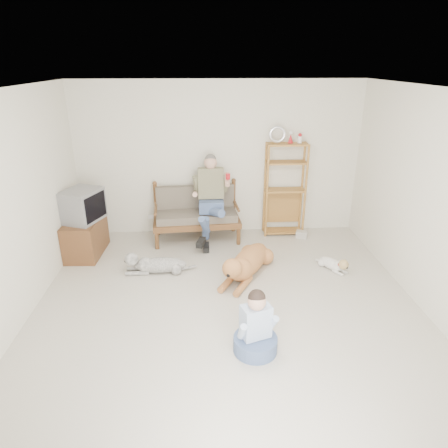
{
  "coord_description": "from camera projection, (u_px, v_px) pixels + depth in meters",
  "views": [
    {
      "loc": [
        -0.29,
        -4.18,
        2.98
      ],
      "look_at": [
        -0.0,
        1.0,
        0.84
      ],
      "focal_mm": 32.0,
      "sensor_mm": 36.0,
      "label": 1
    }
  ],
  "objects": [
    {
      "name": "floor",
      "position": [
        228.0,
        316.0,
        5.01
      ],
      "size": [
        5.5,
        5.5,
        0.0
      ],
      "primitive_type": "plane",
      "color": "silver",
      "rests_on": "ground"
    },
    {
      "name": "ceiling",
      "position": [
        230.0,
        90.0,
        3.98
      ],
      "size": [
        5.5,
        5.5,
        0.0
      ],
      "primitive_type": "plane",
      "rotation": [
        3.14,
        0.0,
        0.0
      ],
      "color": "white",
      "rests_on": "ground"
    },
    {
      "name": "wall_back",
      "position": [
        219.0,
        160.0,
        7.03
      ],
      "size": [
        5.0,
        0.0,
        5.0
      ],
      "primitive_type": "plane",
      "rotation": [
        1.57,
        0.0,
        0.0
      ],
      "color": "beige",
      "rests_on": "ground"
    },
    {
      "name": "wall_front",
      "position": [
        266.0,
        419.0,
        1.96
      ],
      "size": [
        5.0,
        0.0,
        5.0
      ],
      "primitive_type": "plane",
      "rotation": [
        -1.57,
        0.0,
        0.0
      ],
      "color": "beige",
      "rests_on": "ground"
    },
    {
      "name": "wall_left",
      "position": [
        1.0,
        221.0,
        4.37
      ],
      "size": [
        0.0,
        5.5,
        5.5
      ],
      "primitive_type": "plane",
      "rotation": [
        1.57,
        0.0,
        1.57
      ],
      "color": "beige",
      "rests_on": "ground"
    },
    {
      "name": "wall_right",
      "position": [
        444.0,
        212.0,
        4.62
      ],
      "size": [
        0.0,
        5.5,
        5.5
      ],
      "primitive_type": "plane",
      "rotation": [
        1.57,
        0.0,
        -1.57
      ],
      "color": "beige",
      "rests_on": "ground"
    },
    {
      "name": "loveseat",
      "position": [
        197.0,
        213.0,
        7.04
      ],
      "size": [
        1.55,
        0.81,
        0.95
      ],
      "rotation": [
        0.0,
        0.0,
        0.08
      ],
      "color": "brown",
      "rests_on": "ground"
    },
    {
      "name": "man",
      "position": [
        210.0,
        205.0,
        6.76
      ],
      "size": [
        0.58,
        0.83,
        1.34
      ],
      "color": "#4E6090",
      "rests_on": "loveseat"
    },
    {
      "name": "etagere",
      "position": [
        285.0,
        189.0,
        7.1
      ],
      "size": [
        0.74,
        0.32,
        1.96
      ],
      "color": "#AC7836",
      "rests_on": "ground"
    },
    {
      "name": "book_stack",
      "position": [
        302.0,
        234.0,
        7.21
      ],
      "size": [
        0.23,
        0.2,
        0.12
      ],
      "primitive_type": "cube",
      "rotation": [
        0.0,
        0.0,
        -0.35
      ],
      "color": "beige",
      "rests_on": "ground"
    },
    {
      "name": "tv_stand",
      "position": [
        85.0,
        237.0,
        6.52
      ],
      "size": [
        0.55,
        0.93,
        0.6
      ],
      "rotation": [
        0.0,
        0.0,
        -0.05
      ],
      "color": "brown",
      "rests_on": "ground"
    },
    {
      "name": "crt_tv",
      "position": [
        82.0,
        205.0,
        6.3
      ],
      "size": [
        0.67,
        0.74,
        0.51
      ],
      "rotation": [
        0.0,
        0.0,
        -0.36
      ],
      "color": "slate",
      "rests_on": "tv_stand"
    },
    {
      "name": "wall_outlet",
      "position": [
        151.0,
        217.0,
        7.36
      ],
      "size": [
        0.12,
        0.02,
        0.08
      ],
      "primitive_type": "cube",
      "color": "white",
      "rests_on": "ground"
    },
    {
      "name": "golden_retriever",
      "position": [
        246.0,
        263.0,
        5.89
      ],
      "size": [
        0.9,
        1.49,
        0.49
      ],
      "rotation": [
        0.0,
        0.0,
        -0.5
      ],
      "color": "#C98146",
      "rests_on": "ground"
    },
    {
      "name": "shaggy_dog",
      "position": [
        154.0,
        264.0,
        6.0
      ],
      "size": [
        1.13,
        0.29,
        0.33
      ],
      "rotation": [
        0.0,
        0.0,
        -1.54
      ],
      "color": "white",
      "rests_on": "ground"
    },
    {
      "name": "terrier",
      "position": [
        335.0,
        264.0,
        6.07
      ],
      "size": [
        0.4,
        0.55,
        0.24
      ],
      "rotation": [
        0.0,
        0.0,
        0.56
      ],
      "color": "white",
      "rests_on": "ground"
    },
    {
      "name": "child",
      "position": [
        256.0,
        330.0,
        4.32
      ],
      "size": [
        0.49,
        0.49,
        0.77
      ],
      "rotation": [
        0.0,
        0.0,
        0.33
      ],
      "color": "#4E6090",
      "rests_on": "ground"
    }
  ]
}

